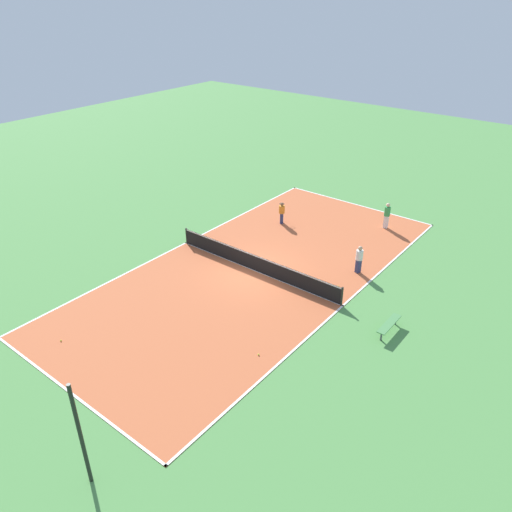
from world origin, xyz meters
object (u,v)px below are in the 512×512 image
(tennis_ball_midcourt, at_px, (258,355))
(fence_post_back_left, at_px, (81,435))
(tennis_net, at_px, (256,263))
(player_near_white, at_px, (359,258))
(tennis_ball_right_alley, at_px, (338,286))
(tennis_ball_near_net, at_px, (61,341))
(player_far_green, at_px, (387,214))
(bench, at_px, (389,325))
(player_center_orange, at_px, (282,212))

(tennis_ball_midcourt, height_order, fence_post_back_left, fence_post_back_left)
(tennis_net, xyz_separation_m, player_near_white, (-4.20, -3.13, 0.36))
(tennis_ball_right_alley, distance_m, tennis_ball_near_net, 12.87)
(player_far_green, bearing_deg, tennis_ball_midcourt, 91.52)
(player_near_white, relative_size, tennis_ball_near_net, 22.13)
(player_near_white, height_order, tennis_ball_right_alley, player_near_white)
(player_near_white, xyz_separation_m, player_far_green, (1.21, -5.78, 0.06))
(tennis_ball_near_net, bearing_deg, player_near_white, -119.03)
(tennis_net, relative_size, player_far_green, 6.31)
(player_near_white, height_order, tennis_ball_near_net, player_near_white)
(player_far_green, distance_m, tennis_ball_right_alley, 7.77)
(bench, relative_size, player_far_green, 1.06)
(player_near_white, xyz_separation_m, tennis_ball_near_net, (7.04, 12.69, -0.81))
(tennis_ball_near_net, bearing_deg, fence_post_back_left, 153.86)
(player_center_orange, bearing_deg, tennis_net, 167.12)
(player_far_green, bearing_deg, tennis_net, 68.12)
(player_near_white, bearing_deg, tennis_ball_near_net, -6.80)
(bench, xyz_separation_m, tennis_ball_midcourt, (3.42, 4.65, -0.33))
(fence_post_back_left, bearing_deg, player_far_green, -88.07)
(bench, xyz_separation_m, fence_post_back_left, (3.88, 12.26, 1.53))
(player_near_white, xyz_separation_m, tennis_ball_midcourt, (0.02, 8.30, -0.81))
(tennis_net, bearing_deg, player_near_white, -143.31)
(tennis_ball_midcourt, bearing_deg, player_near_white, -90.13)
(player_near_white, bearing_deg, fence_post_back_left, 20.51)
(tennis_ball_right_alley, bearing_deg, tennis_net, 17.25)
(tennis_net, xyz_separation_m, tennis_ball_midcourt, (-4.18, 5.17, -0.45))
(tennis_ball_midcourt, relative_size, fence_post_back_left, 0.02)
(player_center_orange, relative_size, tennis_ball_near_net, 20.10)
(player_near_white, distance_m, fence_post_back_left, 15.95)
(player_near_white, xyz_separation_m, fence_post_back_left, (0.48, 15.90, 1.05))
(bench, xyz_separation_m, tennis_ball_near_net, (10.44, 9.04, -0.33))
(tennis_ball_midcourt, bearing_deg, player_far_green, -85.17)
(bench, xyz_separation_m, player_far_green, (4.61, -9.43, 0.54))
(player_far_green, distance_m, tennis_ball_midcourt, 14.16)
(tennis_net, height_order, player_far_green, player_far_green)
(player_center_orange, relative_size, player_far_green, 0.85)
(tennis_net, height_order, player_near_white, player_near_white)
(player_far_green, distance_m, tennis_ball_near_net, 19.38)
(bench, relative_size, tennis_ball_near_net, 25.14)
(tennis_net, distance_m, player_center_orange, 6.04)
(player_center_orange, xyz_separation_m, tennis_ball_right_alley, (-6.47, 4.28, -0.73))
(bench, relative_size, player_center_orange, 1.25)
(bench, relative_size, fence_post_back_left, 0.44)
(player_near_white, bearing_deg, player_far_green, -145.97)
(tennis_net, xyz_separation_m, fence_post_back_left, (-3.73, 12.77, 1.42))
(tennis_net, height_order, fence_post_back_left, fence_post_back_left)
(bench, distance_m, player_near_white, 5.01)
(player_near_white, relative_size, tennis_ball_midcourt, 22.13)
(tennis_ball_right_alley, bearing_deg, bench, 152.81)
(player_center_orange, bearing_deg, fence_post_back_left, 162.49)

